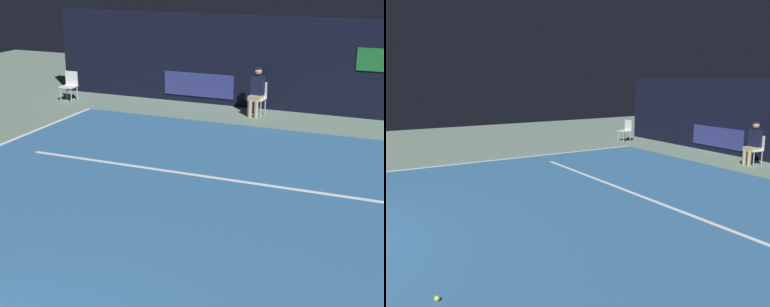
% 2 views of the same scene
% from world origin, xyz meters
% --- Properties ---
extents(ground_plane, '(29.69, 29.69, 0.00)m').
position_xyz_m(ground_plane, '(0.00, 4.99, 0.00)').
color(ground_plane, slate).
extents(court_surface, '(10.35, 11.99, 0.01)m').
position_xyz_m(court_surface, '(0.00, 4.99, 0.01)').
color(court_surface, '#336699').
rests_on(court_surface, ground).
extents(line_service, '(8.07, 0.10, 0.01)m').
position_xyz_m(line_service, '(0.00, 7.09, 0.01)').
color(line_service, white).
rests_on(line_service, court_surface).
extents(back_wall, '(14.39, 0.33, 2.60)m').
position_xyz_m(back_wall, '(-0.00, 13.09, 1.30)').
color(back_wall, black).
rests_on(back_wall, ground).
extents(line_judge_on_chair, '(0.47, 0.55, 1.32)m').
position_xyz_m(line_judge_on_chair, '(-0.49, 12.17, 0.69)').
color(line_judge_on_chair, white).
rests_on(line_judge_on_chair, ground).
extents(courtside_chair_near, '(0.45, 0.42, 0.88)m').
position_xyz_m(courtside_chair_near, '(-6.25, 11.73, 0.50)').
color(courtside_chair_near, white).
rests_on(courtside_chair_near, ground).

